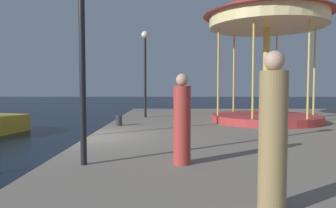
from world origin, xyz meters
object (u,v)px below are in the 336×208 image
object	(u,v)px
bollard_south	(119,120)
carousel	(267,22)
person_far_corner	(182,122)
lamp_post_mid_promenade	(145,58)
lamp_post_near_edge	(82,21)
person_by_the_water	(273,136)

from	to	relation	value
bollard_south	carousel	bearing A→B (deg)	12.24
person_far_corner	lamp_post_mid_promenade	bearing A→B (deg)	98.99
lamp_post_near_edge	bollard_south	xyz separation A→B (m)	(-0.32, 6.07, -2.56)
carousel	lamp_post_mid_promenade	world-z (taller)	carousel
person_far_corner	lamp_post_near_edge	bearing A→B (deg)	-177.96
lamp_post_mid_promenade	person_by_the_water	distance (m)	12.02
lamp_post_mid_promenade	person_by_the_water	size ratio (longest dim) A/B	2.16
carousel	bollard_south	size ratio (longest dim) A/B	14.01
person_far_corner	person_by_the_water	world-z (taller)	person_by_the_water
lamp_post_near_edge	carousel	bearing A→B (deg)	52.06
lamp_post_mid_promenade	person_far_corner	distance (m)	9.63
lamp_post_near_edge	bollard_south	distance (m)	6.59
lamp_post_mid_promenade	person_by_the_water	world-z (taller)	lamp_post_mid_promenade
lamp_post_near_edge	lamp_post_mid_promenade	world-z (taller)	lamp_post_mid_promenade
person_by_the_water	person_far_corner	bearing A→B (deg)	113.72
lamp_post_mid_promenade	person_far_corner	size ratio (longest dim) A/B	2.38
bollard_south	person_far_corner	bearing A→B (deg)	-69.59
bollard_south	person_far_corner	xyz separation A→B (m)	(2.23, -6.00, 0.63)
lamp_post_near_edge	lamp_post_mid_promenade	xyz separation A→B (m)	(0.44, 9.36, 0.12)
lamp_post_mid_promenade	bollard_south	distance (m)	4.32
bollard_south	person_far_corner	distance (m)	6.43
carousel	lamp_post_mid_promenade	xyz separation A→B (m)	(-5.32, 1.97, -1.34)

